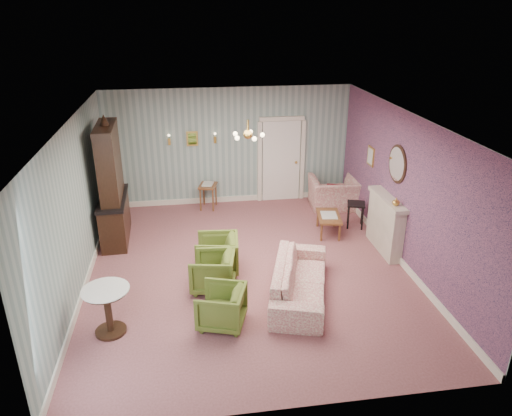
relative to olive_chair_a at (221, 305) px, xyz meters
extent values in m
plane|color=#98585C|center=(0.66, 1.64, -0.36)|extent=(7.00, 7.00, 0.00)
plane|color=white|center=(0.66, 1.64, 2.54)|extent=(7.00, 7.00, 0.00)
plane|color=gray|center=(0.66, 5.14, 1.09)|extent=(6.00, 0.00, 6.00)
plane|color=gray|center=(0.66, -1.86, 1.09)|extent=(6.00, 0.00, 6.00)
plane|color=gray|center=(-2.34, 1.64, 1.09)|extent=(0.00, 7.00, 7.00)
plane|color=gray|center=(3.66, 1.64, 1.09)|extent=(0.00, 7.00, 7.00)
plane|color=#C26183|center=(3.64, 1.64, 1.09)|extent=(0.00, 7.00, 7.00)
imported|color=#5C6F26|center=(0.00, 0.00, 0.00)|extent=(0.84, 0.87, 0.72)
imported|color=#5C6F26|center=(-0.06, 1.08, 0.03)|extent=(0.83, 0.87, 0.77)
imported|color=#5C6F26|center=(0.07, 1.68, 0.03)|extent=(0.78, 0.82, 0.78)
imported|color=#AC4550|center=(1.41, 0.61, 0.07)|extent=(1.25, 2.30, 0.86)
imported|color=#AC4550|center=(3.16, 4.35, 0.16)|extent=(1.23, 0.85, 1.03)
imported|color=gold|center=(3.50, 1.64, 0.87)|extent=(0.15, 0.15, 0.15)
cube|color=maroon|center=(3.11, 4.20, 0.12)|extent=(0.41, 0.28, 0.39)
camera|label=1|loc=(-0.40, -6.34, 4.35)|focal=33.75mm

